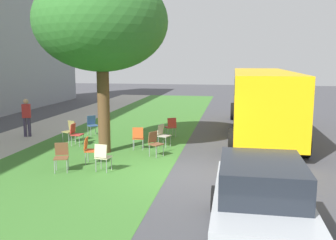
% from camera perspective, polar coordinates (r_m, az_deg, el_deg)
% --- Properties ---
extents(ground, '(80.00, 80.00, 0.00)m').
position_cam_1_polar(ground, '(11.37, 1.22, -8.15)').
color(ground, '#424247').
extents(grass_verge, '(48.00, 6.00, 0.01)m').
position_cam_1_polar(grass_verge, '(12.26, -13.85, -7.12)').
color(grass_verge, '#3D752D').
rests_on(grass_verge, ground).
extents(street_tree, '(4.71, 4.71, 6.44)m').
position_cam_1_polar(street_tree, '(13.72, -10.17, 14.44)').
color(street_tree, brown).
rests_on(street_tree, ground).
extents(chair_0, '(0.57, 0.57, 0.88)m').
position_cam_1_polar(chair_0, '(16.38, 0.47, -0.88)').
color(chair_0, '#B7332D').
rests_on(chair_0, ground).
extents(chair_1, '(0.53, 0.53, 0.88)m').
position_cam_1_polar(chair_1, '(11.89, -15.99, -5.14)').
color(chair_1, brown).
rests_on(chair_1, ground).
extents(chair_2, '(0.48, 0.48, 0.88)m').
position_cam_1_polar(chair_2, '(12.54, -11.94, -4.24)').
color(chair_2, '#C64C1E').
rests_on(chair_2, ground).
extents(chair_3, '(0.49, 0.49, 0.88)m').
position_cam_1_polar(chair_3, '(14.16, -4.59, -2.52)').
color(chair_3, '#C64C1E').
rests_on(chair_3, ground).
extents(chair_4, '(0.44, 0.44, 0.88)m').
position_cam_1_polar(chair_4, '(15.29, -13.97, -1.89)').
color(chair_4, '#B7332D').
rests_on(chair_4, ground).
extents(chair_5, '(0.47, 0.47, 0.88)m').
position_cam_1_polar(chair_5, '(11.56, -10.00, -5.34)').
color(chair_5, beige).
rests_on(chair_5, ground).
extents(chair_6, '(0.57, 0.58, 0.88)m').
position_cam_1_polar(chair_6, '(13.22, -2.02, -3.35)').
color(chair_6, brown).
rests_on(chair_6, ground).
extents(chair_7, '(0.59, 0.59, 0.88)m').
position_cam_1_polar(chair_7, '(17.23, -11.50, -0.56)').
color(chair_7, '#335184').
rests_on(chair_7, ground).
extents(chair_8, '(0.56, 0.55, 0.88)m').
position_cam_1_polar(chair_8, '(16.01, -14.76, -1.42)').
color(chair_8, olive).
rests_on(chair_8, ground).
extents(chair_9, '(0.54, 0.54, 0.88)m').
position_cam_1_polar(chair_9, '(14.63, -0.79, -2.11)').
color(chair_9, '#ADA393').
rests_on(chair_9, ground).
extents(parked_car, '(3.70, 1.92, 1.65)m').
position_cam_1_polar(parked_car, '(7.11, 13.91, -12.20)').
color(parked_car, '#ADB2B7').
rests_on(parked_car, ground).
extents(school_bus, '(10.40, 2.80, 2.88)m').
position_cam_1_polar(school_bus, '(17.47, 14.12, 3.59)').
color(school_bus, yellow).
rests_on(school_bus, ground).
extents(pedestrian_0, '(0.33, 0.41, 1.69)m').
position_cam_1_polar(pedestrian_0, '(17.62, -20.81, 0.58)').
color(pedestrian_0, '#3F3851').
rests_on(pedestrian_0, ground).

